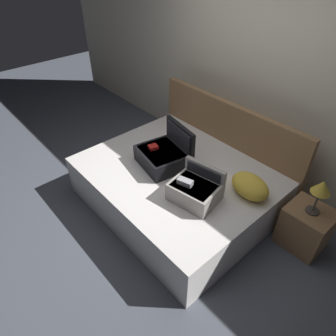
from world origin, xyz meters
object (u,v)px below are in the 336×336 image
(hard_case_large, at_px, (164,155))
(table_lamp, at_px, (322,189))
(bed, at_px, (176,187))
(hard_case_medium, at_px, (195,190))
(pillow_near_headboard, at_px, (250,186))
(nightstand, at_px, (305,227))

(hard_case_large, relative_size, table_lamp, 1.59)
(table_lamp, bearing_deg, bed, -156.06)
(bed, distance_m, hard_case_large, 0.42)
(bed, relative_size, hard_case_medium, 4.07)
(hard_case_large, relative_size, pillow_near_headboard, 1.41)
(hard_case_large, xyz_separation_m, pillow_near_headboard, (0.96, 0.31, -0.02))
(bed, xyz_separation_m, hard_case_medium, (0.46, -0.17, 0.37))
(pillow_near_headboard, bearing_deg, hard_case_large, -162.06)
(bed, bearing_deg, nightstand, 23.94)
(bed, height_order, nightstand, bed)
(pillow_near_headboard, bearing_deg, nightstand, 28.01)
(bed, distance_m, table_lamp, 1.54)
(bed, bearing_deg, table_lamp, 23.94)
(hard_case_medium, relative_size, pillow_near_headboard, 1.19)
(nightstand, bearing_deg, table_lamp, -90.00)
(hard_case_large, xyz_separation_m, hard_case_medium, (0.65, -0.15, -0.00))
(nightstand, bearing_deg, bed, -156.06)
(hard_case_medium, xyz_separation_m, nightstand, (0.87, 0.76, -0.39))
(nightstand, bearing_deg, hard_case_large, -158.22)
(nightstand, height_order, table_lamp, table_lamp)
(hard_case_large, distance_m, nightstand, 1.68)
(hard_case_large, height_order, pillow_near_headboard, hard_case_large)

